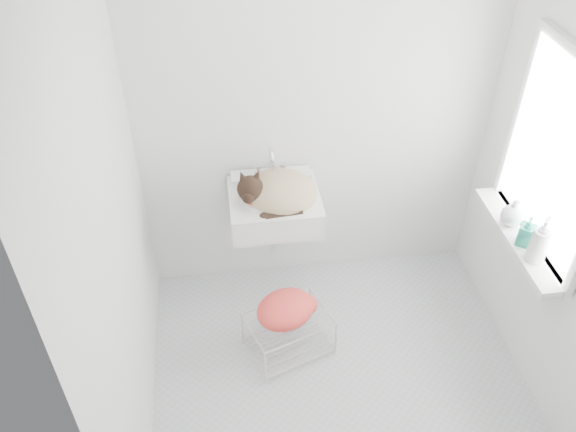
{
  "coord_description": "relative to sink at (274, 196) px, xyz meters",
  "views": [
    {
      "loc": [
        -0.59,
        -2.07,
        3.01
      ],
      "look_at": [
        -0.24,
        0.5,
        0.88
      ],
      "focal_mm": 36.92,
      "sensor_mm": 36.0,
      "label": 1
    }
  ],
  "objects": [
    {
      "name": "windowsill",
      "position": [
        1.3,
        -0.54,
        -0.02
      ],
      "size": [
        0.16,
        0.88,
        0.04
      ],
      "primitive_type": "cube",
      "color": "white",
      "rests_on": "right_wall"
    },
    {
      "name": "back_wall",
      "position": [
        0.29,
        0.26,
        0.4
      ],
      "size": [
        2.2,
        0.02,
        2.5
      ],
      "primitive_type": "cube",
      "color": "silver",
      "rests_on": "ground"
    },
    {
      "name": "bottle_a",
      "position": [
        1.29,
        -0.74,
        0.0
      ],
      "size": [
        0.12,
        0.12,
        0.23
      ],
      "primitive_type": "imported",
      "rotation": [
        0.0,
        0.0,
        2.39
      ],
      "color": "white",
      "rests_on": "windowsill"
    },
    {
      "name": "wire_rack",
      "position": [
        0.02,
        -0.48,
        -0.7
      ],
      "size": [
        0.56,
        0.47,
        0.28
      ],
      "primitive_type": "cube",
      "rotation": [
        0.0,
        0.0,
        0.34
      ],
      "color": "silver",
      "rests_on": "floor"
    },
    {
      "name": "faucet",
      "position": [
        0.0,
        0.18,
        0.14
      ],
      "size": [
        0.2,
        0.14,
        0.2
      ],
      "primitive_type": null,
      "color": "silver",
      "rests_on": "sink"
    },
    {
      "name": "towel",
      "position": [
        0.0,
        -0.47,
        -0.54
      ],
      "size": [
        0.44,
        0.4,
        0.15
      ],
      "primitive_type": "ellipsoid",
      "rotation": [
        0.0,
        0.0,
        0.49
      ],
      "color": "#D67100",
      "rests_on": "wire_rack"
    },
    {
      "name": "bottle_b",
      "position": [
        1.29,
        -0.61,
        0.0
      ],
      "size": [
        0.11,
        0.11,
        0.18
      ],
      "primitive_type": "imported",
      "rotation": [
        0.0,
        0.0,
        5.63
      ],
      "color": "#19745E",
      "rests_on": "windowsill"
    },
    {
      "name": "window_glass",
      "position": [
        1.38,
        -0.54,
        0.5
      ],
      "size": [
        0.01,
        0.8,
        1.0
      ],
      "primitive_type": "cube",
      "color": "white",
      "rests_on": "right_wall"
    },
    {
      "name": "floor",
      "position": [
        0.29,
        -0.74,
        -0.85
      ],
      "size": [
        2.2,
        2.0,
        0.02
      ],
      "primitive_type": "cube",
      "color": "#AAAAAA",
      "rests_on": "ground"
    },
    {
      "name": "sink",
      "position": [
        0.0,
        0.0,
        0.0
      ],
      "size": [
        0.55,
        0.48,
        0.22
      ],
      "primitive_type": "cube",
      "color": "white",
      "rests_on": "back_wall"
    },
    {
      "name": "right_wall",
      "position": [
        1.39,
        -0.74,
        0.4
      ],
      "size": [
        0.02,
        2.0,
        2.5
      ],
      "primitive_type": "cube",
      "color": "silver",
      "rests_on": "ground"
    },
    {
      "name": "window_frame",
      "position": [
        1.36,
        -0.54,
        0.5
      ],
      "size": [
        0.04,
        0.9,
        1.1
      ],
      "primitive_type": "cube",
      "color": "white",
      "rests_on": "right_wall"
    },
    {
      "name": "bottle_c",
      "position": [
        1.29,
        -0.44,
        0.0
      ],
      "size": [
        0.16,
        0.16,
        0.16
      ],
      "primitive_type": "imported",
      "rotation": [
        0.0,
        0.0,
        0.33
      ],
      "color": "white",
      "rests_on": "windowsill"
    },
    {
      "name": "left_wall",
      "position": [
        -0.81,
        -0.74,
        0.4
      ],
      "size": [
        0.02,
        2.0,
        2.5
      ],
      "primitive_type": "cube",
      "color": "silver",
      "rests_on": "ground"
    },
    {
      "name": "cat",
      "position": [
        0.01,
        -0.02,
        0.04
      ],
      "size": [
        0.5,
        0.43,
        0.29
      ],
      "rotation": [
        0.0,
        0.0,
        -0.18
      ],
      "color": "tan",
      "rests_on": "sink"
    }
  ]
}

